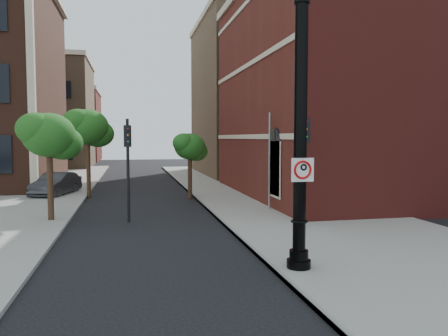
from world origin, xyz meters
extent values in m
plane|color=black|center=(0.00, 0.00, 0.00)|extent=(120.00, 120.00, 0.00)
cube|color=gray|center=(6.00, 10.00, 0.06)|extent=(8.00, 60.00, 0.12)
cube|color=gray|center=(-9.00, 18.00, 0.06)|extent=(10.00, 50.00, 0.12)
cube|color=gray|center=(2.05, 10.00, 0.07)|extent=(0.10, 60.00, 0.14)
cube|color=maroon|center=(16.00, 14.00, 6.00)|extent=(22.00, 16.00, 12.00)
cube|color=black|center=(4.96, 9.00, 2.00)|extent=(0.08, 1.40, 2.40)
cube|color=beige|center=(4.97, 14.00, 3.50)|extent=(0.06, 16.00, 0.25)
cube|color=beige|center=(4.97, 14.00, 7.50)|extent=(0.06, 16.00, 0.25)
cube|color=beige|center=(4.97, 14.00, 11.00)|extent=(0.06, 16.00, 0.25)
cube|color=beige|center=(-7.00, 17.00, 7.00)|extent=(0.40, 0.40, 14.00)
cube|color=brown|center=(-12.00, 44.00, 6.00)|extent=(12.00, 12.00, 12.00)
cube|color=maroon|center=(-12.00, 58.00, 5.00)|extent=(12.00, 12.00, 10.00)
cube|color=brown|center=(16.00, 30.00, 7.00)|extent=(22.00, 14.00, 14.00)
cylinder|color=black|center=(2.65, 0.33, 0.17)|extent=(0.62, 0.62, 0.33)
cylinder|color=black|center=(2.65, 0.33, 0.44)|extent=(0.49, 0.49, 0.28)
cylinder|color=black|center=(2.65, 0.33, 3.53)|extent=(0.33, 0.33, 6.40)
torus|color=black|center=(2.65, 0.33, 1.32)|extent=(0.44, 0.44, 0.07)
cylinder|color=black|center=(2.65, 0.33, 6.82)|extent=(0.40, 0.40, 0.17)
cube|color=white|center=(2.65, 0.14, 2.65)|extent=(0.59, 0.03, 0.59)
cube|color=black|center=(2.65, 0.14, 2.92)|extent=(0.59, 0.01, 0.05)
cube|color=black|center=(2.65, 0.14, 2.38)|extent=(0.59, 0.01, 0.05)
cube|color=black|center=(2.38, 0.14, 2.65)|extent=(0.05, 0.01, 0.59)
cube|color=black|center=(2.92, 0.15, 2.65)|extent=(0.05, 0.01, 0.59)
torus|color=#C30709|center=(2.65, 0.14, 2.65)|extent=(0.47, 0.06, 0.47)
cube|color=#C30709|center=(2.65, 0.14, 2.65)|extent=(0.33, 0.01, 0.33)
cube|color=black|center=(2.59, 0.14, 2.65)|extent=(0.05, 0.01, 0.28)
torus|color=black|center=(2.67, 0.14, 2.72)|extent=(0.18, 0.06, 0.18)
cylinder|color=black|center=(2.65, 0.14, 2.92)|extent=(0.03, 0.02, 0.03)
imported|color=#313136|center=(-5.85, 17.23, 0.69)|extent=(2.57, 4.45, 1.39)
cylinder|color=black|center=(-1.63, 8.13, 2.11)|extent=(0.12, 0.12, 4.21)
cube|color=black|center=(-1.63, 8.13, 3.51)|extent=(0.31, 0.29, 0.88)
sphere|color=#E50505|center=(-1.60, 7.99, 3.82)|extent=(0.16, 0.16, 0.16)
sphere|color=#FF8C00|center=(-1.60, 7.99, 3.55)|extent=(0.16, 0.16, 0.16)
sphere|color=#00E519|center=(-1.60, 7.99, 3.29)|extent=(0.16, 0.16, 0.16)
cylinder|color=black|center=(4.80, 5.18, 2.23)|extent=(0.13, 0.13, 4.46)
cube|color=black|center=(4.80, 5.18, 3.71)|extent=(0.34, 0.32, 0.93)
sphere|color=#E50505|center=(4.76, 5.04, 4.04)|extent=(0.17, 0.17, 0.17)
sphere|color=#FF8C00|center=(4.76, 5.04, 3.76)|extent=(0.17, 0.17, 0.17)
sphere|color=#00E519|center=(4.76, 5.04, 3.48)|extent=(0.17, 0.17, 0.17)
cylinder|color=#999999|center=(4.78, 9.28, 2.30)|extent=(0.09, 0.09, 4.60)
cylinder|color=#382216|center=(-4.71, 8.61, 1.66)|extent=(0.24, 0.24, 3.32)
ellipsoid|color=#174A13|center=(-4.71, 8.61, 3.55)|extent=(2.08, 2.08, 1.77)
ellipsoid|color=#174A13|center=(-4.23, 8.98, 3.22)|extent=(1.61, 1.61, 1.37)
ellipsoid|color=#174A13|center=(-5.13, 8.32, 3.79)|extent=(1.52, 1.52, 1.29)
cylinder|color=#382216|center=(-3.88, 16.00, 1.89)|extent=(0.24, 0.24, 3.78)
ellipsoid|color=#174A13|center=(-3.88, 16.00, 4.05)|extent=(2.38, 2.38, 2.02)
ellipsoid|color=#174A13|center=(-3.34, 16.43, 3.67)|extent=(1.84, 1.84, 1.56)
ellipsoid|color=#174A13|center=(-4.36, 15.67, 4.32)|extent=(1.73, 1.73, 1.47)
cylinder|color=#382216|center=(1.74, 14.28, 1.38)|extent=(0.24, 0.24, 2.76)
ellipsoid|color=#174A13|center=(1.74, 14.28, 2.96)|extent=(1.73, 1.73, 1.47)
ellipsoid|color=#174A13|center=(2.13, 14.60, 2.68)|extent=(1.34, 1.34, 1.14)
ellipsoid|color=#174A13|center=(1.38, 14.04, 3.15)|extent=(1.26, 1.26, 1.07)
camera|label=1|loc=(-1.54, -10.00, 3.45)|focal=35.00mm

